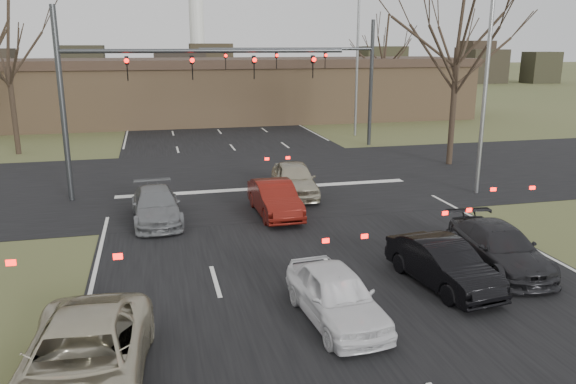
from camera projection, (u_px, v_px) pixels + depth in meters
name	position (u px, v px, depth m)	size (l,w,h in m)	color
ground	(372.00, 317.00, 13.73)	(360.00, 360.00, 0.00)	#4D542D
road_main	(191.00, 98.00, 70.12)	(14.00, 300.00, 0.02)	black
road_cross	(258.00, 179.00, 27.82)	(200.00, 14.00, 0.02)	black
building	(232.00, 89.00, 49.22)	(42.40, 10.40, 5.30)	#8C6C4B
mast_arm_near	(143.00, 79.00, 23.46)	(12.12, 0.24, 8.00)	#383A3D
mast_arm_far	(330.00, 68.00, 35.48)	(11.12, 0.24, 8.00)	#383A3D
streetlight_right_near	(484.00, 66.00, 23.72)	(2.34, 0.25, 10.00)	gray
streetlight_right_far	(355.00, 57.00, 39.81)	(2.34, 0.25, 10.00)	gray
tree_left_far	(3.00, 29.00, 32.39)	(5.70, 5.70, 9.50)	black
tree_right_far	(385.00, 39.00, 48.28)	(5.40, 5.40, 9.00)	black
car_silver_suv	(83.00, 361.00, 10.53)	(2.33, 5.05, 1.40)	#B9B095
car_white_sedan	(336.00, 295.00, 13.41)	(1.55, 3.86, 1.31)	white
car_black_hatch	(443.00, 264.00, 15.36)	(1.35, 3.88, 1.28)	black
car_charcoal_sedan	(499.00, 247.00, 16.62)	(1.78, 4.39, 1.27)	black
car_grey_ahead	(156.00, 206.00, 21.00)	(1.74, 4.27, 1.24)	slate
car_red_ahead	(275.00, 199.00, 21.79)	(1.41, 4.04, 1.33)	#5F130D
car_silver_ahead	(294.00, 179.00, 24.62)	(1.73, 4.31, 1.47)	#AEA68C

